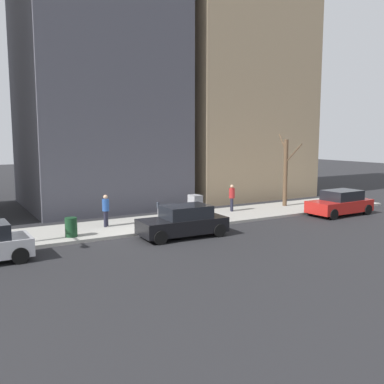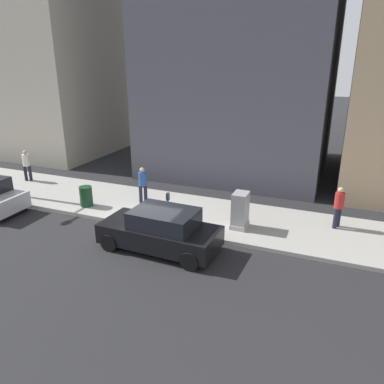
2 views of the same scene
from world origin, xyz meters
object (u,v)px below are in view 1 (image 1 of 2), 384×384
(bare_tree, at_px, (286,171))
(trash_bin, at_px, (71,227))
(parked_car_black, at_px, (183,222))
(parked_car_red, at_px, (340,203))
(parking_meter, at_px, (158,212))
(pedestrian_near_meter, at_px, (232,196))
(office_tower_left, at_px, (227,64))
(office_block_center, at_px, (96,66))
(utility_box, at_px, (195,208))
(pedestrian_midblock, at_px, (106,209))

(bare_tree, relative_size, trash_bin, 5.35)
(parked_car_black, xyz_separation_m, bare_tree, (3.84, -9.97, 1.76))
(parked_car_red, bearing_deg, parking_meter, 81.22)
(parked_car_black, bearing_deg, pedestrian_near_meter, -53.29)
(office_tower_left, height_order, office_block_center, office_tower_left)
(trash_bin, xyz_separation_m, office_tower_left, (9.86, -15.62, 10.02))
(utility_box, bearing_deg, office_block_center, 15.06)
(utility_box, height_order, pedestrian_midblock, pedestrian_midblock)
(parking_meter, bearing_deg, utility_box, -72.45)
(pedestrian_near_meter, bearing_deg, bare_tree, -64.30)
(parked_car_black, bearing_deg, trash_bin, 67.99)
(parked_car_red, relative_size, trash_bin, 4.71)
(bare_tree, height_order, pedestrian_near_meter, bare_tree)
(bare_tree, bearing_deg, utility_box, 99.52)
(utility_box, xyz_separation_m, pedestrian_near_meter, (1.43, -3.51, 0.24))
(parked_car_black, relative_size, office_tower_left, 0.20)
(bare_tree, xyz_separation_m, office_tower_left, (8.15, -0.83, 8.12))
(utility_box, bearing_deg, office_tower_left, -42.42)
(pedestrian_near_meter, relative_size, pedestrian_midblock, 1.00)
(pedestrian_midblock, xyz_separation_m, office_tower_left, (8.51, -13.47, 9.54))
(parking_meter, distance_m, pedestrian_midblock, 2.79)
(pedestrian_midblock, height_order, office_tower_left, office_tower_left)
(parked_car_red, distance_m, pedestrian_near_meter, 6.63)
(parking_meter, distance_m, office_tower_left, 18.10)
(parking_meter, xyz_separation_m, office_block_center, (9.97, -0.23, 8.58))
(parked_car_black, relative_size, parking_meter, 3.15)
(office_tower_left, bearing_deg, office_block_center, 91.74)
(parked_car_black, bearing_deg, pedestrian_midblock, 39.32)
(parked_car_black, height_order, parking_meter, parked_car_black)
(parking_meter, xyz_separation_m, bare_tree, (2.16, -10.49, 1.52))
(parking_meter, distance_m, trash_bin, 4.33)
(trash_bin, bearing_deg, bare_tree, -83.40)
(office_tower_left, relative_size, office_block_center, 1.11)
(parked_car_black, height_order, bare_tree, bare_tree)
(trash_bin, distance_m, pedestrian_near_meter, 10.66)
(pedestrian_near_meter, bearing_deg, office_block_center, 65.14)
(office_tower_left, bearing_deg, parked_car_red, -178.57)
(trash_bin, relative_size, office_block_center, 0.05)
(parking_meter, relative_size, pedestrian_near_meter, 0.81)
(office_block_center, bearing_deg, office_tower_left, -88.26)
(pedestrian_near_meter, height_order, office_block_center, office_block_center)
(trash_bin, height_order, pedestrian_midblock, pedestrian_midblock)
(trash_bin, distance_m, office_block_center, 13.83)
(pedestrian_near_meter, xyz_separation_m, office_block_center, (7.69, 5.97, 8.47))
(parking_meter, relative_size, utility_box, 0.94)
(bare_tree, xyz_separation_m, office_block_center, (7.81, 10.26, 7.06))
(parked_car_black, xyz_separation_m, utility_box, (2.53, -2.16, 0.11))
(utility_box, bearing_deg, parked_car_black, 139.44)
(pedestrian_midblock, relative_size, office_tower_left, 0.08)
(parked_car_red, distance_m, office_block_center, 18.42)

